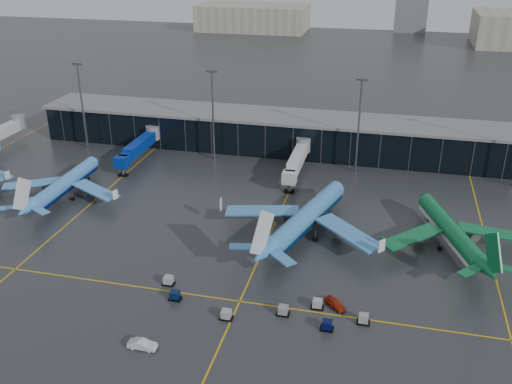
% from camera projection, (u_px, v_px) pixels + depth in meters
% --- Properties ---
extents(ground, '(600.00, 600.00, 0.00)m').
position_uv_depth(ground, '(211.00, 252.00, 115.96)').
color(ground, '#282B2D').
rests_on(ground, ground).
extents(terminal_pier, '(142.00, 17.00, 10.70)m').
position_uv_depth(terminal_pier, '(274.00, 132.00, 168.47)').
color(terminal_pier, black).
rests_on(terminal_pier, ground).
extents(jet_bridges, '(94.00, 27.50, 7.20)m').
position_uv_depth(jet_bridges, '(138.00, 147.00, 159.49)').
color(jet_bridges, '#595B60').
rests_on(jet_bridges, ground).
extents(flood_masts, '(203.00, 0.50, 25.50)m').
position_uv_depth(flood_masts, '(284.00, 117.00, 153.30)').
color(flood_masts, '#595B60').
rests_on(flood_masts, ground).
extents(distant_hangars, '(260.00, 71.00, 22.00)m').
position_uv_depth(distant_hangars, '(428.00, 24.00, 340.24)').
color(distant_hangars, '#B2AD99').
rests_on(distant_hangars, ground).
extents(taxi_lines, '(220.00, 120.00, 0.02)m').
position_uv_depth(taxi_lines, '(270.00, 233.00, 123.19)').
color(taxi_lines, gold).
rests_on(taxi_lines, ground).
extents(airliner_arkefly, '(32.65, 37.12, 11.34)m').
position_uv_depth(airliner_arkefly, '(64.00, 175.00, 138.06)').
color(airliner_arkefly, '#4691E5').
rests_on(airliner_arkefly, ground).
extents(airliner_klm_near, '(48.78, 52.38, 13.35)m').
position_uv_depth(airliner_klm_near, '(308.00, 206.00, 120.34)').
color(airliner_klm_near, '#3F87CF').
rests_on(airliner_klm_near, ground).
extents(airliner_aer_lingus, '(43.60, 46.44, 11.58)m').
position_uv_depth(airliner_aer_lingus, '(452.00, 220.00, 116.13)').
color(airliner_aer_lingus, '#0C6A35').
rests_on(airliner_aer_lingus, ground).
extents(baggage_carts, '(37.98, 8.85, 1.70)m').
position_uv_depth(baggage_carts, '(264.00, 307.00, 97.81)').
color(baggage_carts, black).
rests_on(baggage_carts, ground).
extents(mobile_airstair, '(2.26, 3.24, 3.45)m').
position_uv_depth(mobile_airstair, '(269.00, 249.00, 115.68)').
color(mobile_airstair, silver).
rests_on(mobile_airstair, ground).
extents(service_van_red, '(4.36, 4.32, 1.49)m').
position_uv_depth(service_van_red, '(335.00, 303.00, 98.78)').
color(service_van_red, '#9E220C').
rests_on(service_van_red, ground).
extents(service_van_white, '(4.68, 1.72, 1.53)m').
position_uv_depth(service_van_white, '(142.00, 344.00, 88.94)').
color(service_van_white, silver).
rests_on(service_van_white, ground).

